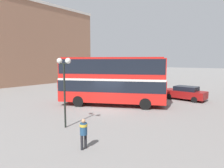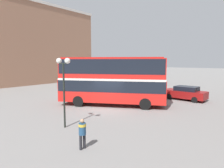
# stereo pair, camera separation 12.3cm
# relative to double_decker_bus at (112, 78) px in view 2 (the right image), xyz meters

# --- Properties ---
(ground_plane) EXTENTS (240.00, 240.00, 0.00)m
(ground_plane) POSITION_rel_double_decker_bus_xyz_m (0.63, -1.49, -2.71)
(ground_plane) COLOR gray
(building_row_left) EXTENTS (8.48, 33.58, 15.27)m
(building_row_left) POSITION_rel_double_decker_bus_xyz_m (-25.51, 2.71, 4.94)
(building_row_left) COLOR #9E7056
(building_row_left) RESTS_ON ground_plane
(double_decker_bus) EXTENTS (10.29, 6.98, 4.73)m
(double_decker_bus) POSITION_rel_double_decker_bus_xyz_m (0.00, 0.00, 0.00)
(double_decker_bus) COLOR red
(double_decker_bus) RESTS_ON ground_plane
(pedestrian_foreground) EXTENTS (0.41, 0.41, 1.54)m
(pedestrian_foreground) POSITION_rel_double_decker_bus_xyz_m (4.94, -8.69, -1.77)
(pedestrian_foreground) COLOR #232328
(pedestrian_foreground) RESTS_ON ground_plane
(parked_car_kerb_far) EXTENTS (4.15, 2.26, 1.45)m
(parked_car_kerb_far) POSITION_rel_double_decker_bus_xyz_m (-1.85, 8.84, -1.97)
(parked_car_kerb_far) COLOR black
(parked_car_kerb_far) RESTS_ON ground_plane
(parked_car_side_street) EXTENTS (4.69, 2.18, 1.56)m
(parked_car_side_street) POSITION_rel_double_decker_bus_xyz_m (4.78, 7.26, -1.92)
(parked_car_side_street) COLOR maroon
(parked_car_side_street) RESTS_ON ground_plane
(street_lamp_twin_globe) EXTENTS (1.20, 0.36, 4.56)m
(street_lamp_twin_globe) POSITION_rel_double_decker_bus_xyz_m (1.63, -7.14, 0.80)
(street_lamp_twin_globe) COLOR black
(street_lamp_twin_globe) RESTS_ON ground_plane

